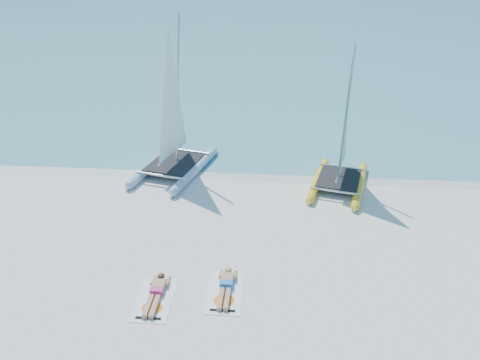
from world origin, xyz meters
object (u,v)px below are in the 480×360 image
object	(u,v)px
catamaran_blue	(173,127)
sunbather_a	(156,292)
catamaran_yellow	(344,141)
sunbather_b	(226,285)
towel_a	(155,300)
towel_b	(225,293)

from	to	relation	value
catamaran_blue	sunbather_a	size ratio (longest dim) A/B	3.91
sunbather_a	catamaran_yellow	bearing A→B (deg)	52.29
catamaran_yellow	sunbather_b	xyz separation A→B (m)	(-4.04, -7.28, -1.71)
catamaran_blue	catamaran_yellow	distance (m)	7.17
sunbather_b	catamaran_yellow	bearing A→B (deg)	60.96
towel_a	towel_b	xyz separation A→B (m)	(1.94, 0.46, 0.00)
catamaran_yellow	catamaran_blue	bearing A→B (deg)	-171.42
catamaran_yellow	sunbather_b	bearing A→B (deg)	-105.65
catamaran_blue	towel_a	xyz separation A→B (m)	(1.16, -8.53, -2.01)
towel_b	sunbather_b	xyz separation A→B (m)	(0.00, 0.19, 0.11)
catamaran_yellow	towel_a	world-z (taller)	catamaran_yellow
catamaran_yellow	sunbather_b	world-z (taller)	catamaran_yellow
catamaran_blue	sunbather_a	xyz separation A→B (m)	(1.16, -8.34, -1.90)
catamaran_blue	towel_a	bearing A→B (deg)	-68.65
towel_a	towel_b	world-z (taller)	same
catamaran_blue	towel_a	world-z (taller)	catamaran_blue
towel_a	sunbather_a	xyz separation A→B (m)	(0.00, 0.19, 0.11)
sunbather_a	towel_a	bearing A→B (deg)	-90.00
catamaran_yellow	towel_b	distance (m)	8.69
catamaran_yellow	sunbather_a	bearing A→B (deg)	-114.32
sunbather_b	towel_a	bearing A→B (deg)	-161.52
towel_a	sunbather_b	size ratio (longest dim) A/B	1.07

